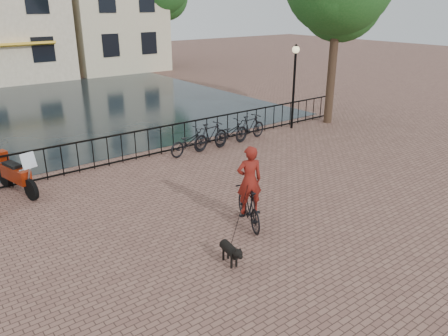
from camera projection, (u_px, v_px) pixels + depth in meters
ground at (311, 262)px, 9.17m from camera, size 100.00×100.00×0.00m
canal_water at (52, 110)px, 22.02m from camera, size 20.00×20.00×0.00m
railing at (135, 146)px, 14.93m from camera, size 20.00×0.05×1.02m
lamp_post at (295, 72)px, 18.05m from camera, size 0.30×0.30×3.45m
cyclist at (249, 191)px, 10.39m from camera, size 1.11×1.78×2.35m
dog at (230, 252)px, 9.03m from camera, size 0.37×0.81×0.52m
motorcycle at (15, 170)px, 12.23m from camera, size 0.92×2.04×1.41m
parked_bike_0 at (189, 142)px, 15.53m from camera, size 1.79×0.87×0.90m
parked_bike_1 at (211, 136)px, 16.05m from camera, size 1.71×0.70×1.00m
parked_bike_2 at (231, 133)px, 16.60m from camera, size 1.79×0.84×0.90m
parked_bike_3 at (250, 127)px, 17.13m from camera, size 1.72×0.71×1.00m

